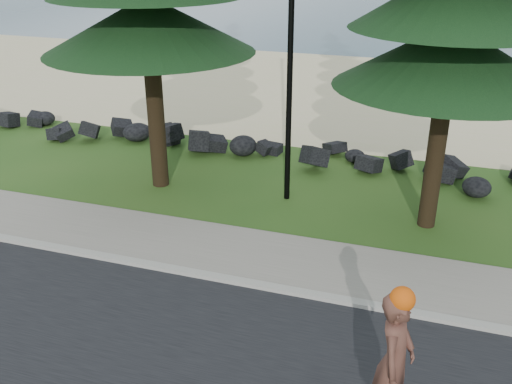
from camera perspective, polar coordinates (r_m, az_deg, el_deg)
ground at (r=12.06m, az=-0.93°, el=-6.79°), size 160.00×160.00×0.00m
kerb at (r=11.32m, az=-2.42°, el=-8.82°), size 160.00×0.20×0.10m
sidewalk at (r=12.20m, az=-0.62°, el=-6.16°), size 160.00×2.00×0.08m
beach_sand at (r=25.26m, az=9.92°, el=9.86°), size 160.00×15.00×0.01m
ocean at (r=61.15m, az=15.52°, el=17.90°), size 160.00×58.00×0.01m
seawall_boulders at (r=16.91m, az=5.22°, el=2.69°), size 60.00×2.40×1.10m
lamp_post at (r=13.53m, az=3.50°, el=15.43°), size 0.25×0.14×8.14m
skateboarder at (r=8.01m, az=13.67°, el=-16.18°), size 0.61×1.26×2.28m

